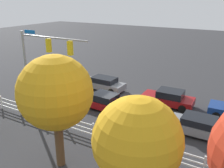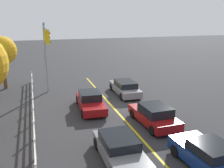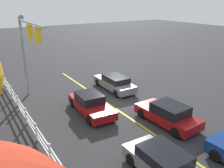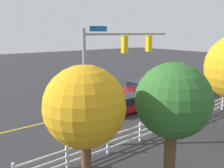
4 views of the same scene
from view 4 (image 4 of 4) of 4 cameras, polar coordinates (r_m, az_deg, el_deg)
name	(u,v)px [view 4 (image 4 of 4)]	position (r m, az deg, el deg)	size (l,w,h in m)	color
ground_plane	(115,106)	(20.30, 0.72, -5.48)	(120.00, 120.00, 0.00)	#2D2D30
lane_center_stripe	(147,98)	(22.87, 8.68, -3.54)	(28.00, 0.16, 0.01)	gold
signal_assembly	(113,62)	(13.32, 0.25, 5.48)	(6.42, 0.38, 6.63)	gray
car_0	(138,88)	(24.08, 6.52, -1.00)	(4.49, 2.13, 1.41)	maroon
car_1	(189,90)	(24.43, 18.54, -1.48)	(4.48, 1.95, 1.28)	slate
car_2	(131,104)	(18.88, 4.60, -4.83)	(4.76, 2.08, 1.38)	maroon
car_3	(171,81)	(28.23, 14.44, 0.70)	(4.36, 2.15, 1.40)	navy
car_4	(76,99)	(20.40, -8.96, -3.61)	(4.80, 1.93, 1.33)	slate
white_rail_fence	(198,111)	(18.31, 20.47, -6.34)	(26.10, 0.10, 1.15)	white
tree_0	(173,102)	(9.19, 14.80, -4.23)	(2.94, 2.94, 5.22)	brown
tree_4	(85,107)	(7.90, -6.72, -5.75)	(2.83, 2.83, 5.26)	brown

